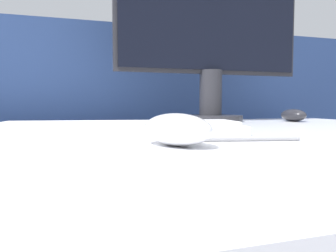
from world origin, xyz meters
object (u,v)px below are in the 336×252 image
at_px(computer_mouse_near, 176,129).
at_px(keyboard, 122,128).
at_px(computer_mouse_far, 293,115).
at_px(monitor, 211,19).

distance_m(computer_mouse_near, keyboard, 0.18).
xyz_separation_m(keyboard, computer_mouse_far, (0.59, 0.29, 0.01)).
height_order(keyboard, monitor, monitor).
bearing_deg(computer_mouse_far, monitor, 173.79).
relative_size(computer_mouse_near, monitor, 0.22).
bearing_deg(computer_mouse_near, computer_mouse_far, 22.62).
bearing_deg(computer_mouse_near, keyboard, 86.77).
xyz_separation_m(monitor, computer_mouse_far, (0.26, -0.07, -0.30)).
relative_size(monitor, computer_mouse_far, 5.16).
distance_m(computer_mouse_near, monitor, 0.68).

